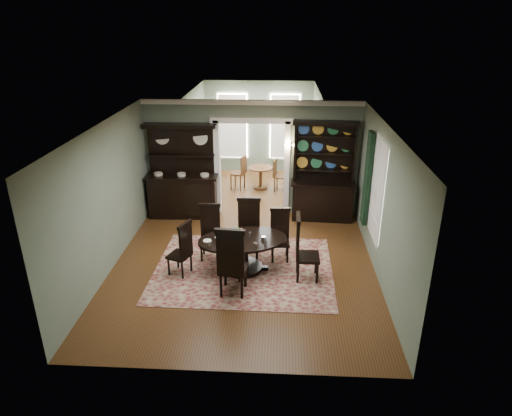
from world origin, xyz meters
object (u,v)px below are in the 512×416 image
at_px(parlor_table, 261,175).
at_px(dining_table, 243,248).
at_px(sideboard, 183,185).
at_px(welsh_dresser, 323,185).

bearing_deg(parlor_table, dining_table, -91.70).
bearing_deg(parlor_table, sideboard, -132.45).
bearing_deg(welsh_dresser, sideboard, -176.92).
relative_size(dining_table, welsh_dresser, 0.81).
height_order(welsh_dresser, parlor_table, welsh_dresser).
bearing_deg(welsh_dresser, parlor_table, 131.79).
relative_size(sideboard, parlor_table, 3.31).
bearing_deg(dining_table, parlor_table, 74.32).
bearing_deg(sideboard, parlor_table, 46.09).
height_order(dining_table, sideboard, sideboard).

